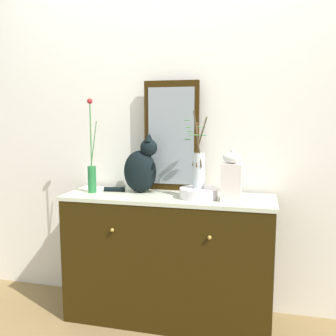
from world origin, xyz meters
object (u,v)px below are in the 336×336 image
(bowl_porcelain, at_px, (199,193))
(vase_slim_green, at_px, (92,171))
(sideboard, at_px, (168,258))
(cat_sitting, at_px, (141,168))
(jar_lidded_porcelain, at_px, (231,178))
(mirror_leaning, at_px, (171,136))
(vase_glass_clear, at_px, (198,166))

(bowl_porcelain, bearing_deg, vase_slim_green, 179.83)
(sideboard, relative_size, vase_slim_green, 2.18)
(cat_sitting, xyz_separation_m, vase_slim_green, (-0.32, -0.08, -0.02))
(vase_slim_green, height_order, jar_lidded_porcelain, vase_slim_green)
(mirror_leaning, relative_size, cat_sitting, 1.88)
(bowl_porcelain, distance_m, vase_glass_clear, 0.17)
(mirror_leaning, bearing_deg, vase_glass_clear, -44.16)
(cat_sitting, distance_m, vase_slim_green, 0.33)
(vase_slim_green, distance_m, jar_lidded_porcelain, 0.93)
(sideboard, xyz_separation_m, mirror_leaning, (-0.02, 0.19, 0.80))
(sideboard, bearing_deg, mirror_leaning, 96.65)
(sideboard, bearing_deg, bowl_porcelain, -7.05)
(bowl_porcelain, bearing_deg, cat_sitting, 168.37)
(sideboard, height_order, mirror_leaning, mirror_leaning)
(vase_glass_clear, bearing_deg, bowl_porcelain, 12.18)
(bowl_porcelain, relative_size, jar_lidded_porcelain, 0.75)
(cat_sitting, bearing_deg, bowl_porcelain, -11.63)
(mirror_leaning, bearing_deg, vase_slim_green, -156.81)
(cat_sitting, relative_size, vase_slim_green, 0.64)
(sideboard, distance_m, mirror_leaning, 0.82)
(mirror_leaning, xyz_separation_m, cat_sitting, (-0.18, -0.13, -0.21))
(mirror_leaning, relative_size, vase_glass_clear, 1.56)
(jar_lidded_porcelain, bearing_deg, sideboard, 171.39)
(bowl_porcelain, bearing_deg, sideboard, 172.95)
(vase_slim_green, xyz_separation_m, jar_lidded_porcelain, (0.93, -0.04, 0.00))
(mirror_leaning, bearing_deg, jar_lidded_porcelain, -30.38)
(sideboard, relative_size, vase_glass_clear, 2.83)
(sideboard, height_order, bowl_porcelain, bowl_porcelain)
(mirror_leaning, xyz_separation_m, vase_slim_green, (-0.50, -0.21, -0.23))
(vase_glass_clear, height_order, jar_lidded_porcelain, vase_glass_clear)
(mirror_leaning, height_order, cat_sitting, mirror_leaning)
(vase_glass_clear, bearing_deg, vase_slim_green, 179.77)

